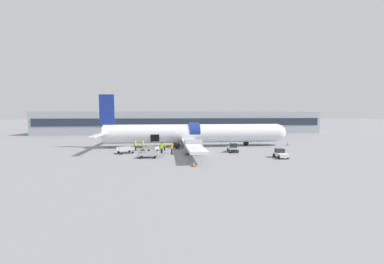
{
  "coord_description": "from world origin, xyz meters",
  "views": [
    {
      "loc": [
        -5.88,
        -41.98,
        6.87
      ],
      "look_at": [
        -0.91,
        2.26,
        3.34
      ],
      "focal_mm": 22.0,
      "sensor_mm": 36.0,
      "label": 1
    }
  ],
  "objects_px": {
    "ground_crew_loader_b": "(143,145)",
    "ground_crew_driver": "(165,146)",
    "baggage_tug_mid": "(233,148)",
    "airplane": "(192,134)",
    "baggage_tug_lead": "(281,154)",
    "suitcase_on_tarmac_upright": "(141,152)",
    "ground_crew_loader_a": "(172,148)",
    "baggage_cart_loading": "(151,149)",
    "ground_crew_helper": "(162,148)",
    "ground_crew_supervisor": "(135,146)",
    "baggage_cart_empty": "(148,155)",
    "baggage_cart_queued": "(126,150)"
  },
  "relations": [
    {
      "from": "baggage_tug_mid",
      "to": "baggage_cart_loading",
      "type": "distance_m",
      "value": 14.57
    },
    {
      "from": "airplane",
      "to": "baggage_tug_mid",
      "type": "bearing_deg",
      "value": -50.2
    },
    {
      "from": "baggage_cart_empty",
      "to": "ground_crew_helper",
      "type": "xyz_separation_m",
      "value": [
        2.01,
        3.85,
        0.49
      ]
    },
    {
      "from": "ground_crew_loader_a",
      "to": "ground_crew_helper",
      "type": "height_order",
      "value": "ground_crew_helper"
    },
    {
      "from": "airplane",
      "to": "baggage_tug_mid",
      "type": "distance_m",
      "value": 10.4
    },
    {
      "from": "baggage_cart_loading",
      "to": "ground_crew_loader_b",
      "type": "xyz_separation_m",
      "value": [
        -1.62,
        2.2,
        0.4
      ]
    },
    {
      "from": "ground_crew_loader_b",
      "to": "ground_crew_helper",
      "type": "bearing_deg",
      "value": -46.55
    },
    {
      "from": "ground_crew_helper",
      "to": "baggage_tug_mid",
      "type": "bearing_deg",
      "value": -0.57
    },
    {
      "from": "baggage_tug_lead",
      "to": "baggage_cart_queued",
      "type": "distance_m",
      "value": 25.41
    },
    {
      "from": "ground_crew_driver",
      "to": "ground_crew_helper",
      "type": "bearing_deg",
      "value": -99.07
    },
    {
      "from": "baggage_tug_mid",
      "to": "airplane",
      "type": "bearing_deg",
      "value": 129.8
    },
    {
      "from": "ground_crew_driver",
      "to": "ground_crew_supervisor",
      "type": "bearing_deg",
      "value": 174.49
    },
    {
      "from": "airplane",
      "to": "baggage_cart_loading",
      "type": "relative_size",
      "value": 11.69
    },
    {
      "from": "ground_crew_loader_a",
      "to": "airplane",
      "type": "bearing_deg",
      "value": 61.31
    },
    {
      "from": "airplane",
      "to": "ground_crew_loader_a",
      "type": "distance_m",
      "value": 9.12
    },
    {
      "from": "baggage_tug_lead",
      "to": "baggage_cart_queued",
      "type": "bearing_deg",
      "value": 164.22
    },
    {
      "from": "ground_crew_loader_b",
      "to": "ground_crew_driver",
      "type": "relative_size",
      "value": 1.16
    },
    {
      "from": "airplane",
      "to": "baggage_cart_queued",
      "type": "height_order",
      "value": "airplane"
    },
    {
      "from": "ground_crew_loader_b",
      "to": "ground_crew_helper",
      "type": "xyz_separation_m",
      "value": [
        3.5,
        -3.69,
        0.0
      ]
    },
    {
      "from": "baggage_cart_loading",
      "to": "ground_crew_helper",
      "type": "distance_m",
      "value": 2.43
    },
    {
      "from": "airplane",
      "to": "ground_crew_driver",
      "type": "bearing_deg",
      "value": -140.13
    },
    {
      "from": "baggage_cart_empty",
      "to": "ground_crew_driver",
      "type": "bearing_deg",
      "value": 70.11
    },
    {
      "from": "baggage_cart_loading",
      "to": "ground_crew_helper",
      "type": "height_order",
      "value": "ground_crew_helper"
    },
    {
      "from": "baggage_tug_mid",
      "to": "baggage_cart_loading",
      "type": "height_order",
      "value": "baggage_tug_mid"
    },
    {
      "from": "baggage_tug_lead",
      "to": "baggage_cart_empty",
      "type": "bearing_deg",
      "value": 173.23
    },
    {
      "from": "baggage_cart_queued",
      "to": "ground_crew_loader_a",
      "type": "bearing_deg",
      "value": -5.68
    },
    {
      "from": "baggage_tug_lead",
      "to": "suitcase_on_tarmac_upright",
      "type": "height_order",
      "value": "baggage_tug_lead"
    },
    {
      "from": "baggage_cart_queued",
      "to": "ground_crew_supervisor",
      "type": "bearing_deg",
      "value": 67.68
    },
    {
      "from": "airplane",
      "to": "ground_crew_loader_a",
      "type": "relative_size",
      "value": 22.8
    },
    {
      "from": "airplane",
      "to": "ground_crew_supervisor",
      "type": "relative_size",
      "value": 22.73
    },
    {
      "from": "baggage_cart_queued",
      "to": "baggage_cart_empty",
      "type": "distance_m",
      "value": 6.06
    },
    {
      "from": "airplane",
      "to": "baggage_cart_queued",
      "type": "bearing_deg",
      "value": -149.74
    },
    {
      "from": "baggage_tug_lead",
      "to": "baggage_tug_mid",
      "type": "height_order",
      "value": "baggage_tug_mid"
    },
    {
      "from": "baggage_cart_loading",
      "to": "baggage_cart_queued",
      "type": "height_order",
      "value": "baggage_cart_queued"
    },
    {
      "from": "suitcase_on_tarmac_upright",
      "to": "ground_crew_driver",
      "type": "bearing_deg",
      "value": 41.77
    },
    {
      "from": "baggage_tug_mid",
      "to": "ground_crew_loader_a",
      "type": "distance_m",
      "value": 10.85
    },
    {
      "from": "airplane",
      "to": "ground_crew_loader_b",
      "type": "xyz_separation_m",
      "value": [
        -9.56,
        -4.03,
        -1.68
      ]
    },
    {
      "from": "ground_crew_driver",
      "to": "ground_crew_loader_b",
      "type": "bearing_deg",
      "value": 171.17
    },
    {
      "from": "suitcase_on_tarmac_upright",
      "to": "airplane",
      "type": "bearing_deg",
      "value": 40.67
    },
    {
      "from": "baggage_tug_mid",
      "to": "ground_crew_driver",
      "type": "height_order",
      "value": "baggage_tug_mid"
    },
    {
      "from": "ground_crew_supervisor",
      "to": "airplane",
      "type": "bearing_deg",
      "value": 20.71
    },
    {
      "from": "ground_crew_loader_a",
      "to": "ground_crew_loader_b",
      "type": "xyz_separation_m",
      "value": [
        -5.25,
        3.83,
        0.03
      ]
    },
    {
      "from": "baggage_tug_lead",
      "to": "ground_crew_supervisor",
      "type": "xyz_separation_m",
      "value": [
        -23.24,
        9.86,
        0.32
      ]
    },
    {
      "from": "ground_crew_loader_b",
      "to": "ground_crew_driver",
      "type": "height_order",
      "value": "ground_crew_loader_b"
    },
    {
      "from": "baggage_tug_mid",
      "to": "baggage_cart_queued",
      "type": "relative_size",
      "value": 0.77
    },
    {
      "from": "baggage_tug_lead",
      "to": "baggage_cart_empty",
      "type": "relative_size",
      "value": 0.66
    },
    {
      "from": "ground_crew_driver",
      "to": "baggage_cart_queued",
      "type": "bearing_deg",
      "value": -159.7
    },
    {
      "from": "ground_crew_helper",
      "to": "suitcase_on_tarmac_upright",
      "type": "bearing_deg",
      "value": -173.08
    },
    {
      "from": "ground_crew_supervisor",
      "to": "ground_crew_driver",
      "type": "bearing_deg",
      "value": -5.51
    },
    {
      "from": "baggage_cart_loading",
      "to": "ground_crew_supervisor",
      "type": "distance_m",
      "value": 3.68
    }
  ]
}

